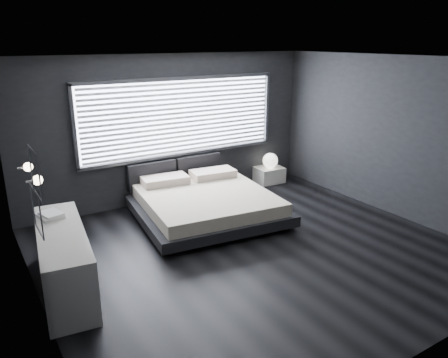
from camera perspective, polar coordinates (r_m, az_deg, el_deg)
room at (r=6.21m, az=4.17°, el=2.35°), size 6.04×6.00×2.80m
window at (r=8.52m, az=-5.52°, el=8.03°), size 4.14×0.09×1.52m
headboard at (r=8.62m, az=-6.33°, el=1.01°), size 1.96×0.16×0.52m
sconce_near at (r=5.12m, az=-23.21°, el=-0.14°), size 0.18×0.11×0.11m
sconce_far at (r=5.69m, az=-24.24°, el=1.44°), size 0.18×0.11×0.11m
wall_art_upper at (r=4.47m, az=-23.45°, el=0.69°), size 0.01×0.48×0.48m
wall_art_lower at (r=4.85m, az=-23.26°, el=-3.88°), size 0.01×0.48×0.48m
bed at (r=7.72m, az=-2.35°, el=-3.16°), size 2.64×2.54×0.62m
nightstand at (r=9.75m, az=5.91°, el=0.57°), size 0.62×0.53×0.34m
orb_lamp at (r=9.62m, az=6.06°, el=2.41°), size 0.33×0.33×0.33m
dresser at (r=5.94m, az=-20.15°, el=-9.89°), size 0.81×2.05×0.80m
book_stack at (r=6.22m, az=-21.71°, el=-4.40°), size 0.33×0.40×0.07m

